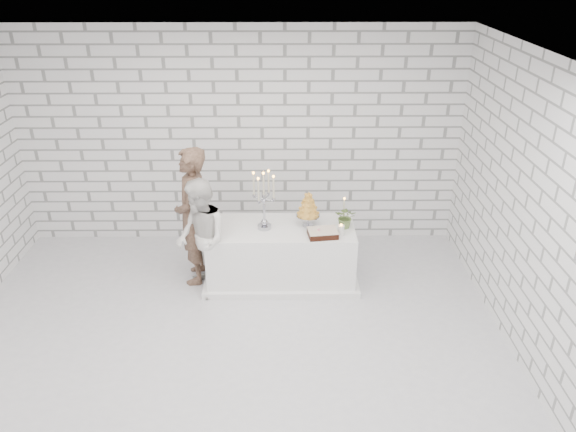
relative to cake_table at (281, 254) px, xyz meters
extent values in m
cube|color=silver|center=(-0.56, -1.33, -0.38)|extent=(6.00, 5.00, 0.01)
cube|color=white|center=(-0.56, -1.33, 2.62)|extent=(6.00, 5.00, 0.01)
cube|color=white|center=(-0.56, 1.17, 1.12)|extent=(6.00, 0.01, 3.00)
cube|color=white|center=(-0.56, -3.83, 1.12)|extent=(6.00, 0.01, 3.00)
cube|color=white|center=(2.44, -1.33, 1.12)|extent=(0.01, 5.00, 3.00)
cube|color=white|center=(0.00, 0.00, 0.00)|extent=(1.80, 0.80, 0.75)
imported|color=#3B281E|center=(-1.08, 0.05, 0.50)|extent=(0.45, 0.66, 1.76)
imported|color=white|center=(-0.94, -0.28, 0.36)|extent=(0.79, 0.88, 1.48)
cube|color=black|center=(0.50, -0.24, 0.42)|extent=(0.37, 0.29, 0.08)
cylinder|color=white|center=(0.72, -0.19, 0.44)|extent=(0.09, 0.09, 0.12)
cylinder|color=beige|center=(0.78, 0.12, 0.54)|extent=(0.07, 0.07, 0.32)
imported|color=#4E6A34|center=(0.79, -0.01, 0.52)|extent=(0.30, 0.27, 0.28)
camera|label=1|loc=(0.03, -6.01, 3.47)|focal=34.42mm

